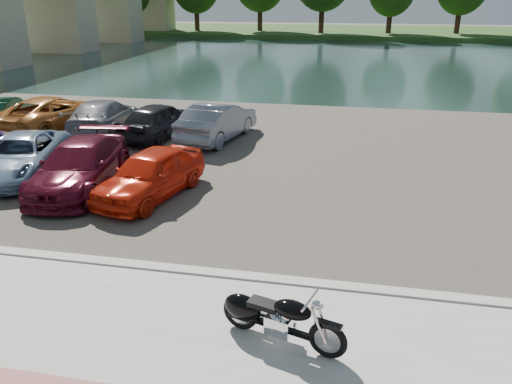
% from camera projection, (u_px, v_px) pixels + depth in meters
% --- Properties ---
extents(ground, '(200.00, 200.00, 0.00)m').
position_uv_depth(ground, '(216.00, 339.00, 8.91)').
color(ground, '#595447').
rests_on(ground, ground).
extents(promenade, '(60.00, 6.00, 0.10)m').
position_uv_depth(promenade, '(199.00, 376.00, 7.98)').
color(promenade, '#ABA8A1').
rests_on(promenade, ground).
extents(kerb, '(60.00, 0.30, 0.14)m').
position_uv_depth(kerb, '(241.00, 277.00, 10.70)').
color(kerb, '#ABA8A1').
rests_on(kerb, ground).
extents(parking_lot, '(60.00, 18.00, 0.04)m').
position_uv_depth(parking_lot, '(293.00, 155.00, 18.92)').
color(parking_lot, '#403B34').
rests_on(parking_lot, ground).
extents(river, '(120.00, 40.00, 0.00)m').
position_uv_depth(river, '(333.00, 60.00, 45.33)').
color(river, '#192D29').
rests_on(river, ground).
extents(far_bank, '(120.00, 24.00, 0.60)m').
position_uv_depth(far_bank, '(345.00, 32.00, 74.36)').
color(far_bank, '#1E4017').
rests_on(far_bank, ground).
extents(motorcycle, '(2.27, 0.99, 1.05)m').
position_uv_depth(motorcycle, '(271.00, 316.00, 8.61)').
color(motorcycle, black).
rests_on(motorcycle, promenade).
extents(car_2, '(3.38, 5.25, 1.35)m').
position_uv_depth(car_2, '(20.00, 156.00, 16.52)').
color(car_2, '#7A95B1').
rests_on(car_2, parking_lot).
extents(car_3, '(2.69, 5.22, 1.45)m').
position_uv_depth(car_3, '(80.00, 166.00, 15.43)').
color(car_3, '#500B1D').
rests_on(car_3, parking_lot).
extents(car_4, '(2.56, 4.45, 1.42)m').
position_uv_depth(car_4, '(150.00, 174.00, 14.78)').
color(car_4, red).
rests_on(car_4, parking_lot).
extents(car_5, '(2.52, 4.51, 1.41)m').
position_uv_depth(car_5, '(2.00, 112.00, 22.44)').
color(car_5, '#0F3A22').
rests_on(car_5, parking_lot).
extents(car_6, '(3.18, 5.64, 1.49)m').
position_uv_depth(car_6, '(52.00, 113.00, 22.13)').
color(car_6, '#B86C2A').
rests_on(car_6, parking_lot).
extents(car_7, '(2.68, 5.18, 1.44)m').
position_uv_depth(car_7, '(103.00, 116.00, 21.67)').
color(car_7, gray).
rests_on(car_7, parking_lot).
extents(car_8, '(2.55, 4.62, 1.49)m').
position_uv_depth(car_8, '(159.00, 120.00, 20.92)').
color(car_8, black).
rests_on(car_8, parking_lot).
extents(car_9, '(2.48, 4.86, 1.53)m').
position_uv_depth(car_9, '(218.00, 121.00, 20.60)').
color(car_9, slate).
rests_on(car_9, parking_lot).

